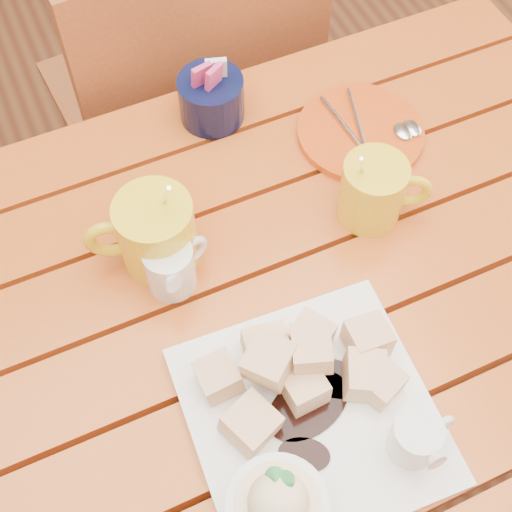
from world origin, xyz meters
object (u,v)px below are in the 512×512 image
coffee_mug_left (154,233)px  coffee_mug_right (374,190)px  dessert_plate (307,428)px  orange_saucer (362,132)px  chair_far (189,104)px  table (252,355)px

coffee_mug_left → coffee_mug_right: 0.29m
dessert_plate → orange_saucer: size_ratio=1.55×
chair_far → orange_saucer: bearing=107.0°
table → orange_saucer: 0.35m
orange_saucer → chair_far: size_ratio=0.20×
orange_saucer → coffee_mug_left: bearing=-167.6°
table → coffee_mug_left: size_ratio=7.42×
table → coffee_mug_left: 0.22m
dessert_plate → coffee_mug_left: size_ratio=1.75×
table → dessert_plate: 0.21m
table → chair_far: bearing=77.9°
table → coffee_mug_left: (-0.07, 0.13, 0.16)m
coffee_mug_left → table: bearing=-45.5°
coffee_mug_left → coffee_mug_right: coffee_mug_left is taller
table → chair_far: (0.12, 0.58, -0.13)m
table → coffee_mug_right: (0.21, 0.08, 0.16)m
coffee_mug_left → coffee_mug_right: size_ratio=1.16×
coffee_mug_left → orange_saucer: bearing=28.4°
table → coffee_mug_left: coffee_mug_left is taller
coffee_mug_right → dessert_plate: bearing=-107.6°
table → dessert_plate: size_ratio=4.25×
coffee_mug_right → chair_far: chair_far is taller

